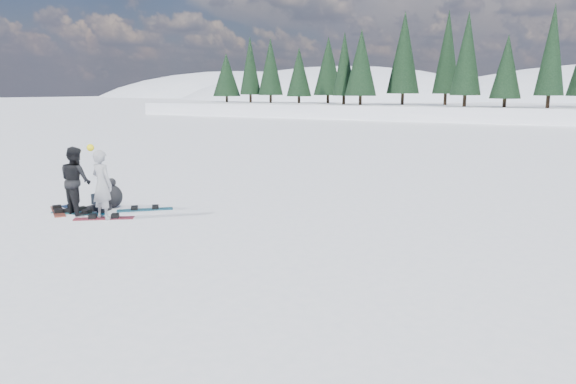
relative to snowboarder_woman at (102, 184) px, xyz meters
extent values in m
plane|color=white|center=(1.75, -0.32, -0.90)|extent=(420.00, 420.00, 0.00)
cube|color=white|center=(1.75, 54.68, -1.90)|extent=(90.00, 14.00, 5.00)
ellipsoid|color=white|center=(-68.25, 169.68, -14.52)|extent=(143.00, 110.00, 49.50)
ellipsoid|color=white|center=(-138.25, 209.68, -15.20)|extent=(169.00, 130.00, 52.00)
cone|color=black|center=(-36.25, 54.68, 4.35)|extent=(3.20, 3.20, 7.50)
cone|color=black|center=(-32.45, 54.68, 4.35)|extent=(3.20, 3.20, 7.50)
cone|color=black|center=(-28.65, 54.68, 4.35)|extent=(3.20, 3.20, 7.50)
cone|color=black|center=(-24.85, 54.68, 4.35)|extent=(3.20, 3.20, 7.50)
cone|color=black|center=(-21.05, 54.68, 4.35)|extent=(3.20, 3.20, 7.50)
cone|color=black|center=(-17.25, 54.68, 4.35)|extent=(3.20, 3.20, 7.50)
cone|color=black|center=(-13.45, 54.68, 4.35)|extent=(3.20, 3.20, 7.50)
cone|color=black|center=(-9.65, 54.68, 4.35)|extent=(3.20, 3.20, 7.50)
cone|color=black|center=(-5.85, 54.68, 4.35)|extent=(3.20, 3.20, 7.50)
cone|color=black|center=(-2.05, 54.68, 4.35)|extent=(3.20, 3.20, 7.50)
cone|color=black|center=(1.75, 54.68, 4.35)|extent=(3.20, 3.20, 7.50)
cone|color=black|center=(5.55, 54.68, 4.35)|extent=(3.20, 3.20, 7.50)
imported|color=#A2A3A7|center=(0.00, 0.00, -0.01)|extent=(0.69, 0.48, 1.78)
sphere|color=yellow|center=(-0.20, -0.12, 0.94)|extent=(0.18, 0.18, 0.18)
imported|color=black|center=(-1.09, 0.11, 0.00)|extent=(1.02, 0.88, 1.81)
ellipsoid|color=black|center=(-0.84, 1.11, -0.57)|extent=(0.69, 0.62, 0.64)
sphere|color=black|center=(-0.84, 1.11, -0.18)|extent=(0.24, 0.24, 0.24)
cube|color=black|center=(-0.68, 0.66, -0.82)|extent=(0.33, 0.58, 0.16)
cube|color=black|center=(-0.99, 0.66, -0.82)|extent=(0.19, 0.56, 0.16)
cube|color=black|center=(-1.54, 1.31, -0.75)|extent=(0.47, 0.33, 0.30)
cube|color=maroon|center=(0.00, 0.00, -0.89)|extent=(1.38, 1.11, 0.03)
cube|color=teal|center=(-1.09, 0.11, -0.89)|extent=(1.52, 0.64, 0.03)
cube|color=#1C4F9B|center=(-1.51, 0.44, -0.89)|extent=(1.52, 0.69, 0.03)
cube|color=teal|center=(0.17, 1.32, -0.89)|extent=(1.29, 1.23, 0.03)
cube|color=maroon|center=(-1.76, 0.01, -0.89)|extent=(1.40, 1.08, 0.03)
camera|label=1|loc=(10.98, -9.99, 2.38)|focal=35.00mm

